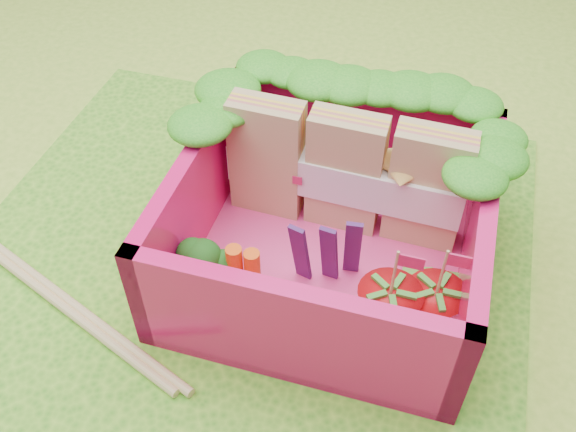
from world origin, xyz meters
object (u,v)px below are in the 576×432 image
(bento_box, at_px, (331,221))
(broccoli, at_px, (203,263))
(sandwich_stack, at_px, (346,173))
(chopsticks, at_px, (6,258))
(strawberry_right, at_px, (433,309))
(strawberry_left, at_px, (387,312))

(bento_box, bearing_deg, broccoli, -144.06)
(sandwich_stack, xyz_separation_m, chopsticks, (-1.44, -0.67, -0.32))
(sandwich_stack, relative_size, strawberry_right, 2.26)
(bento_box, xyz_separation_m, chopsticks, (-1.43, -0.42, -0.25))
(strawberry_left, bearing_deg, chopsticks, -177.46)
(sandwich_stack, relative_size, strawberry_left, 2.18)
(bento_box, relative_size, strawberry_right, 2.69)
(bento_box, distance_m, broccoli, 0.58)
(sandwich_stack, relative_size, chopsticks, 0.50)
(bento_box, bearing_deg, strawberry_right, -29.09)
(broccoli, xyz_separation_m, strawberry_left, (0.79, -0.00, -0.04))
(strawberry_left, xyz_separation_m, strawberry_right, (0.17, 0.07, -0.01))
(sandwich_stack, xyz_separation_m, broccoli, (-0.47, -0.59, -0.12))
(strawberry_right, bearing_deg, sandwich_stack, 132.96)
(broccoli, bearing_deg, strawberry_left, -0.20)
(strawberry_right, xyz_separation_m, chopsticks, (-1.92, -0.15, -0.16))
(broccoli, height_order, strawberry_right, strawberry_right)
(strawberry_left, relative_size, strawberry_right, 1.03)
(chopsticks, bearing_deg, sandwich_stack, 24.88)
(chopsticks, bearing_deg, broccoli, 4.76)
(broccoli, bearing_deg, sandwich_stack, 51.12)
(strawberry_right, bearing_deg, strawberry_left, -158.16)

